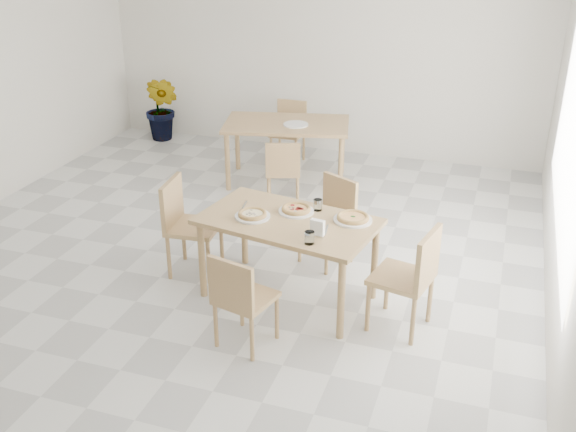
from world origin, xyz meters
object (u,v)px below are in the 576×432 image
(chair_south, at_px, (240,296))
(chair_back_n, at_px, (289,127))
(chair_west, at_px, (185,220))
(tumbler_b, at_px, (309,238))
(second_table, at_px, (287,129))
(pizza_pepperoni, at_px, (296,209))
(chair_east, at_px, (412,273))
(potted_plant, at_px, (162,109))
(pizza_margherita, at_px, (353,217))
(chair_north, at_px, (332,214))
(plate_mushroom, at_px, (253,216))
(napkin_holder, at_px, (317,228))
(chair_back_s, at_px, (283,168))
(plate_empty, at_px, (296,124))
(pizza_mushroom, at_px, (252,214))
(plate_margherita, at_px, (353,220))
(tumbler_a, at_px, (318,205))
(plate_pepperoni, at_px, (296,211))
(main_table, at_px, (288,229))

(chair_south, bearing_deg, chair_back_n, -62.95)
(chair_west, xyz_separation_m, tumbler_b, (1.34, -0.51, 0.28))
(tumbler_b, height_order, second_table, tumbler_b)
(pizza_pepperoni, distance_m, chair_back_n, 3.31)
(chair_east, relative_size, potted_plant, 0.95)
(pizza_pepperoni, bearing_deg, pizza_margherita, -1.52)
(pizza_margherita, distance_m, tumbler_b, 0.56)
(chair_north, xyz_separation_m, plate_mushroom, (-0.47, -0.84, 0.28))
(napkin_holder, distance_m, chair_back_s, 2.34)
(potted_plant, bearing_deg, pizza_pepperoni, -47.28)
(plate_mushroom, distance_m, tumbler_b, 0.67)
(chair_east, xyz_separation_m, tumbler_b, (-0.78, -0.20, 0.28))
(chair_west, distance_m, chair_east, 2.15)
(chair_east, xyz_separation_m, plate_mushroom, (-1.38, 0.11, 0.24))
(napkin_holder, distance_m, plate_empty, 2.93)
(pizza_margherita, bearing_deg, pizza_pepperoni, 178.48)
(chair_east, bearing_deg, napkin_holder, -73.83)
(plate_mushroom, xyz_separation_m, pizza_mushroom, (0.00, -0.00, 0.02))
(pizza_margherita, height_order, tumbler_b, tumbler_b)
(pizza_margherita, relative_size, second_table, 0.22)
(pizza_mushroom, bearing_deg, plate_mushroom, 153.43)
(plate_margherita, height_order, tumbler_b, tumbler_b)
(chair_south, xyz_separation_m, pizza_margherita, (0.63, 0.97, 0.32))
(tumbler_a, relative_size, chair_back_s, 0.13)
(plate_pepperoni, height_order, second_table, plate_pepperoni)
(pizza_pepperoni, relative_size, tumbler_a, 2.78)
(pizza_margherita, bearing_deg, chair_back_s, 125.01)
(tumbler_a, bearing_deg, pizza_pepperoni, -148.75)
(chair_south, xyz_separation_m, chair_west, (-0.94, 0.97, 0.06))
(plate_empty, bearing_deg, chair_back_s, -84.50)
(pizza_pepperoni, relative_size, chair_back_s, 0.35)
(pizza_mushroom, height_order, tumbler_a, tumbler_a)
(chair_north, relative_size, pizza_pepperoni, 3.01)
(pizza_pepperoni, relative_size, second_table, 0.17)
(plate_mushroom, relative_size, potted_plant, 0.32)
(pizza_margherita, xyz_separation_m, tumbler_a, (-0.34, 0.11, 0.02))
(plate_pepperoni, height_order, chair_back_n, chair_back_n)
(plate_mushroom, xyz_separation_m, napkin_holder, (0.61, -0.16, 0.06))
(tumbler_a, bearing_deg, chair_west, -174.92)
(chair_south, xyz_separation_m, second_table, (-0.77, 3.40, 0.20))
(chair_south, relative_size, chair_west, 0.89)
(chair_south, relative_size, tumbler_a, 8.14)
(tumbler_b, relative_size, chair_back_s, 0.13)
(main_table, relative_size, pizza_pepperoni, 5.76)
(tumbler_a, xyz_separation_m, napkin_holder, (0.14, -0.47, 0.02))
(main_table, xyz_separation_m, plate_mushroom, (-0.30, -0.05, 0.09))
(pizza_margherita, height_order, tumbler_a, tumbler_a)
(chair_east, height_order, pizza_margherita, chair_east)
(plate_mushroom, bearing_deg, second_table, 102.54)
(chair_back_n, bearing_deg, pizza_mushroom, -76.42)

